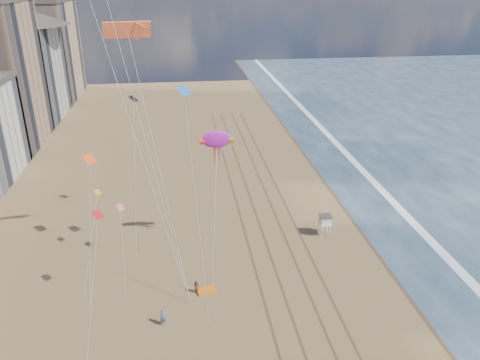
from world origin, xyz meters
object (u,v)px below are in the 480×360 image
at_px(lifeguard_stand, 325,220).
at_px(kite_flyer_b, 197,287).
at_px(show_kite, 216,140).
at_px(grounded_kite, 207,291).
at_px(kite_flyer_a, 163,317).

relative_size(lifeguard_stand, kite_flyer_b, 1.82).
distance_m(lifeguard_stand, show_kite, 19.09).
bearing_deg(lifeguard_stand, show_kite, -176.54).
bearing_deg(show_kite, grounded_kite, -103.28).
xyz_separation_m(kite_flyer_a, kite_flyer_b, (3.59, 4.72, -0.14)).
height_order(kite_flyer_a, kite_flyer_b, kite_flyer_a).
relative_size(kite_flyer_a, kite_flyer_b, 1.17).
bearing_deg(kite_flyer_b, show_kite, 96.43).
relative_size(grounded_kite, show_kite, 0.13).
height_order(grounded_kite, kite_flyer_b, kite_flyer_b).
bearing_deg(lifeguard_stand, kite_flyer_b, -149.66).
distance_m(lifeguard_stand, kite_flyer_b, 20.70).
bearing_deg(kite_flyer_a, grounded_kite, 25.93).
xyz_separation_m(lifeguard_stand, kite_flyer_a, (-21.41, -15.15, -1.37)).
height_order(show_kite, kite_flyer_a, show_kite).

